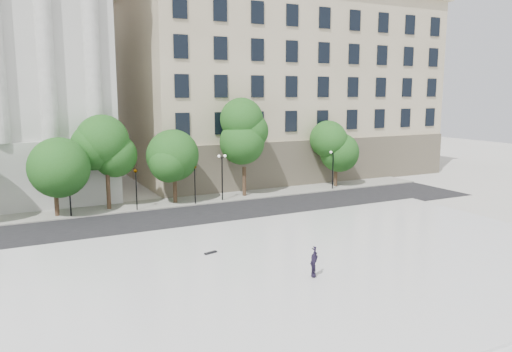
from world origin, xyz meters
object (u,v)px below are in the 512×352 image
(traffic_light_east, at_px, (195,165))
(person_lying, at_px, (313,273))
(traffic_light_west, at_px, (136,169))
(skateboard, at_px, (211,253))

(traffic_light_east, xyz_separation_m, person_lying, (-1.08, -21.00, -2.96))
(traffic_light_west, distance_m, person_lying, 21.62)
(person_lying, bearing_deg, traffic_light_east, 47.60)
(traffic_light_east, height_order, skateboard, traffic_light_east)
(traffic_light_east, relative_size, person_lying, 2.54)
(traffic_light_east, distance_m, person_lying, 21.23)
(traffic_light_east, distance_m, skateboard, 15.80)
(person_lying, bearing_deg, skateboard, 79.04)
(traffic_light_west, bearing_deg, skateboard, -86.62)
(traffic_light_west, height_order, skateboard, traffic_light_west)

